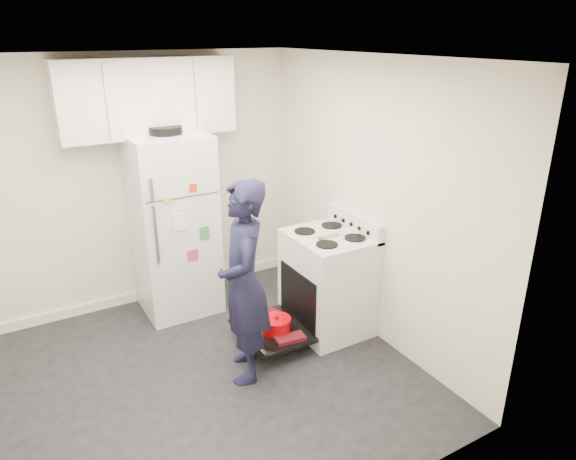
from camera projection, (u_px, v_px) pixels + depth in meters
room at (195, 241)px, 3.81m from camera, size 3.21×3.21×2.51m
electric_range at (327, 283)px, 4.78m from camera, size 0.66×0.76×1.10m
open_oven_door at (274, 328)px, 4.60m from camera, size 0.55×0.70×0.21m
refrigerator at (174, 225)px, 5.01m from camera, size 0.72×0.74×1.85m
upper_cabinets at (147, 97)px, 4.68m from camera, size 1.60×0.33×0.70m
person at (244, 283)px, 4.00m from camera, size 0.59×0.71×1.66m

